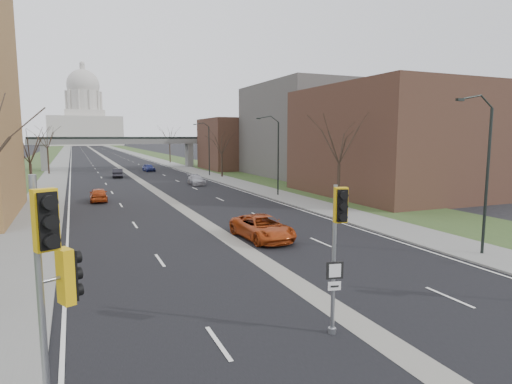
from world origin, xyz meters
TOP-DOWN VIEW (x-y plane):
  - ground at (0.00, 0.00)m, footprint 700.00×700.00m
  - road_surface at (0.00, 150.00)m, footprint 20.00×600.00m
  - median_strip at (0.00, 150.00)m, footprint 1.20×600.00m
  - sidewalk_right at (12.00, 150.00)m, footprint 4.00×600.00m
  - sidewalk_left at (-12.00, 150.00)m, footprint 4.00×600.00m
  - grass_verge_right at (18.00, 150.00)m, footprint 8.00×600.00m
  - grass_verge_left at (-18.00, 150.00)m, footprint 8.00×600.00m
  - commercial_block_near at (24.00, 28.00)m, footprint 16.00×20.00m
  - commercial_block_mid at (28.00, 52.00)m, footprint 18.00×22.00m
  - commercial_block_far at (22.00, 70.00)m, footprint 14.00×14.00m
  - pedestrian_bridge at (0.00, 80.00)m, footprint 34.00×3.00m
  - capitol at (0.00, 320.00)m, footprint 48.00×42.00m
  - streetlight_near at (10.99, 6.00)m, footprint 2.61×0.20m
  - streetlight_mid at (10.99, 32.00)m, footprint 2.61×0.20m
  - streetlight_far at (10.99, 58.00)m, footprint 2.61×0.20m
  - tree_left_b at (-13.00, 38.00)m, footprint 6.75×6.75m
  - tree_left_c at (-13.00, 72.00)m, footprint 7.65×7.65m
  - tree_right_a at (13.00, 22.00)m, footprint 7.20×7.20m
  - tree_right_b at (13.00, 55.00)m, footprint 6.30×6.30m
  - tree_right_c at (13.00, 95.00)m, footprint 7.65×7.65m
  - signal_pole_left at (-9.52, -0.46)m, footprint 0.97×1.35m
  - signal_pole_median at (-1.29, 0.90)m, footprint 0.64×0.85m
  - car_left_near at (-6.82, 35.49)m, footprint 1.79×4.21m
  - car_left_far at (-2.52, 61.24)m, footprint 1.98×4.50m
  - car_right_near at (2.00, 14.26)m, footprint 2.91×5.71m
  - car_right_mid at (6.35, 46.26)m, footprint 1.97×4.56m
  - car_right_far at (3.99, 71.34)m, footprint 2.13×4.35m

SIDE VIEW (x-z plane):
  - ground at x=0.00m, z-range 0.00..0.00m
  - median_strip at x=0.00m, z-range -0.01..0.01m
  - road_surface at x=0.00m, z-range 0.00..0.01m
  - grass_verge_right at x=18.00m, z-range 0.00..0.10m
  - grass_verge_left at x=-18.00m, z-range 0.00..0.10m
  - sidewalk_right at x=12.00m, z-range 0.00..0.12m
  - sidewalk_left at x=-12.00m, z-range 0.00..0.12m
  - car_right_mid at x=6.35m, z-range 0.00..1.31m
  - car_left_near at x=-6.82m, z-range 0.00..1.42m
  - car_right_far at x=3.99m, z-range 0.00..1.43m
  - car_left_far at x=-2.52m, z-range 0.00..1.44m
  - car_right_near at x=2.00m, z-range 0.00..1.54m
  - signal_pole_median at x=-1.29m, z-range 1.00..6.06m
  - signal_pole_left at x=-9.52m, z-range 0.90..6.73m
  - pedestrian_bridge at x=0.00m, z-range 1.62..8.07m
  - commercial_block_far at x=22.00m, z-range 0.00..10.00m
  - tree_right_b at x=13.00m, z-range 1.71..9.93m
  - commercial_block_near at x=24.00m, z-range 0.00..12.00m
  - tree_left_b at x=-13.00m, z-range 1.82..10.63m
  - tree_right_a at x=13.00m, z-range 1.94..11.34m
  - streetlight_near at x=10.99m, z-range 2.60..11.30m
  - streetlight_mid at x=10.99m, z-range 2.60..11.30m
  - streetlight_far at x=10.99m, z-range 2.60..11.30m
  - tree_left_c at x=-13.00m, z-range 2.05..12.04m
  - tree_right_c at x=13.00m, z-range 2.05..12.04m
  - commercial_block_mid at x=28.00m, z-range 0.00..15.00m
  - capitol at x=0.00m, z-range -9.28..46.47m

